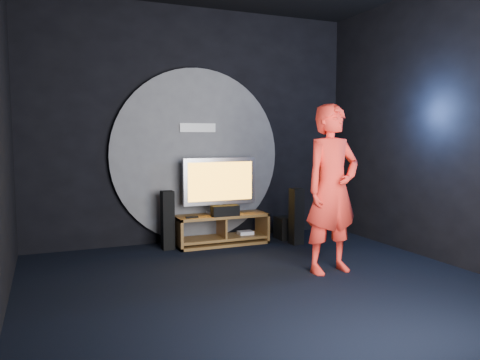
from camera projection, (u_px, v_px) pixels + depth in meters
name	position (u px, v px, depth m)	size (l,w,h in m)	color
floor	(267.00, 288.00, 4.93)	(5.00, 5.00, 0.00)	black
back_wall	(195.00, 126.00, 7.06)	(5.00, 0.04, 3.50)	black
front_wall	(477.00, 108.00, 2.47)	(5.00, 0.04, 3.50)	black
right_wall	(452.00, 124.00, 5.72)	(0.04, 5.00, 3.50)	black
wall_disc_panel	(197.00, 156.00, 7.05)	(2.60, 0.11, 2.60)	#515156
media_console	(222.00, 231.00, 6.89)	(1.36, 0.45, 0.45)	brown
tv	(220.00, 183.00, 6.88)	(1.11, 0.22, 0.83)	#A9A9B0
center_speaker	(225.00, 211.00, 6.72)	(0.40, 0.15, 0.15)	black
remote	(192.00, 217.00, 6.57)	(0.18, 0.05, 0.02)	black
tower_speaker_left	(168.00, 220.00, 6.59)	(0.17, 0.18, 0.83)	black
tower_speaker_right	(296.00, 216.00, 6.90)	(0.17, 0.18, 0.83)	black
subwoofer	(286.00, 228.00, 7.29)	(0.31, 0.31, 0.34)	black
player	(332.00, 189.00, 5.44)	(0.72, 0.47, 1.97)	red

